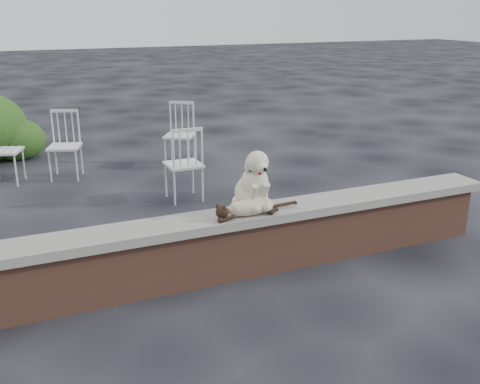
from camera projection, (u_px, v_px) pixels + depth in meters
name	position (u px, v px, depth m)	size (l,w,h in m)	color
ground	(193.00, 282.00, 4.91)	(60.00, 60.00, 0.00)	black
brick_wall	(192.00, 256.00, 4.83)	(6.00, 0.30, 0.50)	brown
capstone	(191.00, 225.00, 4.74)	(6.20, 0.40, 0.08)	slate
dog	(251.00, 178.00, 4.92)	(0.37, 0.49, 0.57)	beige
cat	(250.00, 206.00, 4.82)	(0.96, 0.23, 0.16)	tan
chair_b	(64.00, 145.00, 7.75)	(0.56, 0.56, 0.94)	white
chair_c	(183.00, 163.00, 6.88)	(0.56, 0.56, 0.94)	white
chair_e	(4.00, 150.00, 7.52)	(0.56, 0.56, 0.94)	white
chair_d	(179.00, 134.00, 8.42)	(0.56, 0.56, 0.94)	white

